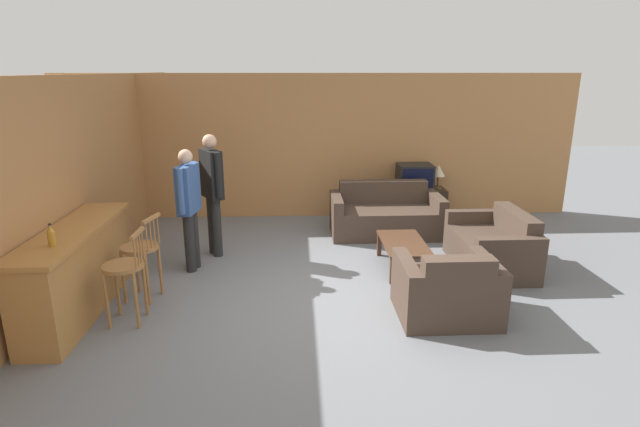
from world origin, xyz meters
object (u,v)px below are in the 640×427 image
Objects in this scene: bar_chair_mid at (141,253)px; tv_unit at (413,204)px; person_by_window at (212,188)px; couch_far at (385,216)px; tv at (415,177)px; table_lamp at (439,172)px; bottle at (51,236)px; person_by_counter at (189,204)px; coffee_table at (404,246)px; bar_chair_near at (125,272)px; loveseat_right at (493,247)px; armchair_near at (447,291)px.

bar_chair_mid is 5.09m from tv_unit.
person_by_window reaches higher than tv_unit.
couch_far is at bearing 35.20° from bar_chair_mid.
tv reaches higher than table_lamp.
bar_chair_mid is 0.58× the size of person_by_window.
tv_unit is 6.11m from bottle.
person_by_counter is at bearing -147.75° from tv_unit.
tv is at bearing 73.97° from coffee_table.
couch_far is 1.09× the size of person_by_counter.
table_lamp is (1.09, 0.82, 0.57)m from couch_far.
table_lamp is at bearing 0.00° from tv_unit.
bottle reaches higher than bar_chair_near.
bar_chair_near is at bearing -136.79° from tv_unit.
person_by_window is at bearing -162.16° from couch_far.
person_by_window is (-3.35, -1.69, 0.73)m from tv_unit.
tv_unit is at bearing 43.21° from bar_chair_near.
person_by_counter reaches higher than tv_unit.
bottle is (-4.55, -4.01, 0.81)m from tv_unit.
tv is at bearing 32.21° from person_by_counter.
bar_chair_near reaches higher than table_lamp.
loveseat_right is (4.54, 0.77, -0.28)m from bar_chair_mid.
tv is (0.00, -0.00, 0.51)m from tv_unit.
bottle is 2.61m from person_by_window.
bottle reaches higher than armchair_near.
couch_far is at bearing 26.16° from person_by_counter.
loveseat_right is 0.86× the size of person_by_counter.
table_lamp is (4.98, 4.01, -0.21)m from bottle.
bar_chair_mid is 0.73× the size of loveseat_right.
loveseat_right is 2.47m from table_lamp.
loveseat_right is 6.17× the size of bottle.
coffee_table is (-0.02, -1.55, 0.03)m from couch_far.
tv_unit is at bearing 82.56° from armchair_near.
armchair_near is 3.62m from person_by_window.
tv is 1.42× the size of table_lamp.
person_by_window is at bearing 73.08° from bar_chair_near.
bottle is (-0.57, -0.27, 0.51)m from bar_chair_near.
person_by_counter is (0.40, 1.48, 0.36)m from bar_chair_near.
tv is at bearing 43.19° from bar_chair_near.
couch_far is 1.02× the size of person_by_window.
bar_chair_mid reaches higher than tv_unit.
person_by_window is (-3.79, -1.69, 0.14)m from table_lamp.
bottle reaches higher than bar_chair_mid.
bottle reaches higher than tv_unit.
couch_far reaches higher than tv_unit.
bottle is (-3.89, -3.18, 0.79)m from couch_far.
bar_chair_near and bar_chair_mid have the same top height.
table_lamp is 0.24× the size of person_by_window.
person_by_counter is (-3.58, -2.26, 0.66)m from tv_unit.
armchair_near is (3.48, -0.06, -0.28)m from bar_chair_near.
tv_unit is at bearing 73.99° from coffee_table.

